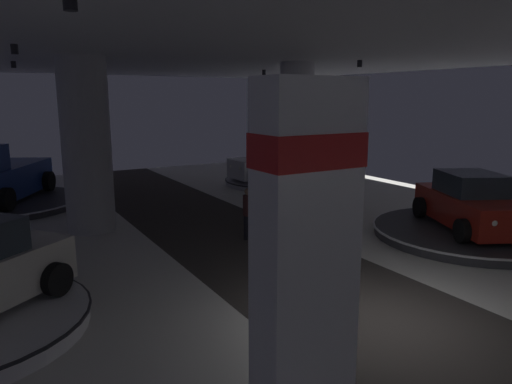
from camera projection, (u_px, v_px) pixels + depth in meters
ground at (384, 324)px, 9.11m from camera, size 24.00×44.00×0.06m
ceiling_with_spotlights at (402, 19)px, 8.01m from camera, size 24.00×44.00×0.39m
column_left at (87, 146)px, 14.91m from camera, size 1.50×1.50×5.50m
column_right at (296, 139)px, 17.50m from camera, size 1.23×1.23×5.50m
brand_sign_pylon at (305, 280)px, 5.16m from camera, size 1.28×0.66×4.46m
display_platform_mid_right at (469, 232)px, 14.62m from camera, size 5.80×5.80×0.29m
display_car_mid_right at (471, 204)px, 14.47m from camera, size 3.54×4.56×1.71m
display_platform_deep_right at (273, 181)px, 23.63m from camera, size 4.76×4.76×0.26m
display_car_deep_right at (273, 164)px, 23.47m from camera, size 4.27×2.27×1.71m
display_platform_deep_left at (1, 203)px, 18.66m from camera, size 6.11×6.11×0.28m
visitor_walking_near at (248, 210)px, 14.27m from camera, size 0.32×0.32×1.59m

